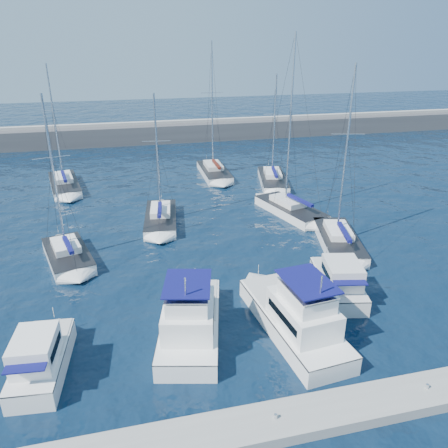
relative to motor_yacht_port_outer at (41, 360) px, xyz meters
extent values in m
plane|color=black|center=(10.97, 4.71, -0.94)|extent=(220.00, 220.00, 0.00)
cube|color=#424244|center=(10.97, 56.71, 0.06)|extent=(160.00, 6.00, 4.00)
cube|color=gray|center=(10.97, 56.71, 2.26)|extent=(160.00, 1.20, 0.50)
cube|color=gray|center=(10.97, -6.29, -0.64)|extent=(40.00, 2.20, 0.60)
cylinder|color=silver|center=(10.97, -6.29, -0.22)|extent=(0.16, 0.16, 0.25)
cylinder|color=silver|center=(18.97, -6.29, -0.22)|extent=(0.16, 0.16, 0.25)
cube|color=white|center=(0.02, 0.24, -0.54)|extent=(2.98, 6.23, 1.60)
cube|color=#262628|center=(0.02, 0.24, 0.21)|extent=(3.03, 6.24, 0.08)
cube|color=white|center=(-0.05, -0.49, 1.06)|extent=(2.32, 2.98, 1.60)
cube|color=black|center=(-0.05, -0.49, 1.14)|extent=(2.30, 2.43, 0.45)
cube|color=#0E0F53|center=(-0.15, -1.59, 1.36)|extent=(2.10, 2.01, 0.07)
cube|color=white|center=(8.37, 1.68, -0.54)|extent=(5.28, 9.18, 1.60)
cube|color=#262628|center=(8.37, 1.68, 0.21)|extent=(5.35, 9.19, 0.08)
cube|color=white|center=(8.12, 0.65, 1.06)|extent=(3.71, 4.56, 1.60)
cube|color=black|center=(8.12, 0.65, 1.14)|extent=(3.58, 3.79, 0.45)
cube|color=white|center=(8.07, 0.46, 2.31)|extent=(2.87, 3.26, 0.90)
cube|color=#0E0F53|center=(8.07, 0.46, 3.31)|extent=(3.24, 3.71, 0.08)
cube|color=white|center=(14.50, 0.49, -0.54)|extent=(4.16, 9.87, 1.60)
cube|color=#262628|center=(14.50, 0.49, 0.21)|extent=(4.23, 9.87, 0.08)
cube|color=white|center=(14.62, -0.68, 1.06)|extent=(3.16, 4.70, 1.60)
cube|color=black|center=(14.62, -0.68, 1.14)|extent=(3.12, 3.82, 0.45)
cube|color=white|center=(14.64, -0.88, 2.31)|extent=(2.48, 3.32, 0.90)
cube|color=#0E0F53|center=(14.64, -0.88, 3.31)|extent=(2.80, 3.79, 0.08)
cube|color=silver|center=(19.23, 3.81, -0.54)|extent=(3.92, 6.68, 1.60)
cube|color=#262628|center=(19.23, 3.81, 0.21)|extent=(3.97, 6.69, 0.08)
cube|color=silver|center=(19.07, 3.06, 1.06)|extent=(2.82, 3.31, 1.60)
cube|color=black|center=(19.07, 3.06, 1.14)|extent=(2.74, 2.76, 0.45)
cube|color=#0E0F53|center=(18.83, 1.94, 1.36)|extent=(2.48, 2.31, 0.07)
cube|color=white|center=(0.23, 13.26, -0.64)|extent=(4.70, 7.50, 1.30)
cube|color=#262628|center=(0.23, 13.26, -0.01)|extent=(4.76, 7.52, 0.06)
cube|color=white|center=(0.12, 13.68, 0.31)|extent=(2.67, 3.45, 0.55)
cylinder|color=silver|center=(0.05, 13.94, 6.35)|extent=(0.18, 0.18, 11.69)
cylinder|color=silver|center=(0.50, 12.26, 0.86)|extent=(1.02, 3.39, 0.12)
cube|color=#0E0F53|center=(0.53, 12.16, 1.01)|extent=(1.15, 3.12, 0.28)
cube|color=white|center=(8.38, 19.41, -0.64)|extent=(3.91, 8.50, 1.30)
cube|color=#262628|center=(8.38, 19.41, -0.01)|extent=(3.97, 8.51, 0.06)
cube|color=white|center=(8.44, 19.92, 0.31)|extent=(2.32, 3.80, 0.55)
cylinder|color=silver|center=(8.48, 20.22, 5.90)|extent=(0.18, 0.18, 10.79)
cylinder|color=silver|center=(8.22, 18.19, 0.86)|extent=(0.64, 4.08, 0.12)
cube|color=#0E0F53|center=(8.21, 18.09, 1.01)|extent=(0.81, 3.70, 0.28)
cube|color=silver|center=(21.59, 18.76, -0.64)|extent=(5.34, 9.09, 1.30)
cube|color=#262628|center=(21.59, 18.76, -0.01)|extent=(5.40, 9.11, 0.06)
cube|color=silver|center=(21.45, 19.28, 0.31)|extent=(2.97, 4.16, 0.55)
cylinder|color=silver|center=(21.36, 19.59, 8.42)|extent=(0.18, 0.18, 15.83)
cylinder|color=silver|center=(21.95, 17.53, 0.86)|extent=(1.30, 4.15, 0.12)
cube|color=#0E0F53|center=(21.98, 17.43, 1.01)|extent=(1.40, 3.80, 0.28)
cube|color=white|center=(22.90, 10.71, -0.64)|extent=(5.02, 8.94, 1.30)
cube|color=#262628|center=(22.90, 10.71, -0.01)|extent=(5.08, 8.96, 0.06)
cube|color=white|center=(23.03, 11.22, 0.31)|extent=(2.81, 4.07, 0.55)
cylinder|color=silver|center=(23.11, 11.52, 7.29)|extent=(0.18, 0.18, 13.57)
cylinder|color=silver|center=(22.58, 9.48, 0.86)|extent=(1.17, 4.13, 0.12)
cube|color=#0E0F53|center=(22.56, 9.38, 1.01)|extent=(1.29, 3.77, 0.28)
cube|color=white|center=(-1.77, 32.90, -0.64)|extent=(4.62, 9.84, 1.30)
cube|color=#262628|center=(-1.77, 32.90, -0.01)|extent=(4.68, 9.85, 0.06)
cube|color=white|center=(-1.87, 33.48, 0.31)|extent=(2.65, 4.42, 0.55)
cylinder|color=silver|center=(-1.93, 33.83, 6.87)|extent=(0.18, 0.18, 12.73)
cylinder|color=silver|center=(-1.52, 31.50, 0.86)|extent=(0.95, 4.68, 0.12)
cube|color=#0E0F53|center=(-1.50, 31.40, 1.01)|extent=(1.10, 4.25, 0.28)
cube|color=silver|center=(16.88, 33.83, -0.64)|extent=(3.22, 9.07, 1.30)
cube|color=#262628|center=(16.88, 33.83, -0.01)|extent=(3.29, 9.07, 0.06)
cube|color=silver|center=(16.89, 34.40, 0.31)|extent=(2.07, 3.98, 0.55)
cylinder|color=silver|center=(16.89, 34.73, 8.01)|extent=(0.18, 0.18, 15.01)
cylinder|color=silver|center=(16.86, 32.48, 0.86)|extent=(0.18, 4.51, 0.12)
cube|color=#49160E|center=(16.86, 32.38, 1.01)|extent=(0.41, 4.07, 0.28)
cube|color=white|center=(23.21, 28.77, -0.64)|extent=(4.97, 9.48, 1.30)
cube|color=#262628|center=(23.21, 28.77, -0.01)|extent=(5.03, 9.49, 0.06)
cube|color=white|center=(23.34, 29.32, 0.31)|extent=(2.80, 4.29, 0.55)
cylinder|color=silver|center=(23.42, 29.65, 6.26)|extent=(0.18, 0.18, 11.52)
cylinder|color=silver|center=(22.91, 27.45, 0.86)|extent=(1.14, 4.43, 0.12)
cube|color=#0E0F53|center=(22.88, 27.35, 1.01)|extent=(1.26, 4.04, 0.28)
camera|label=1|loc=(5.16, -20.26, 15.79)|focal=35.00mm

